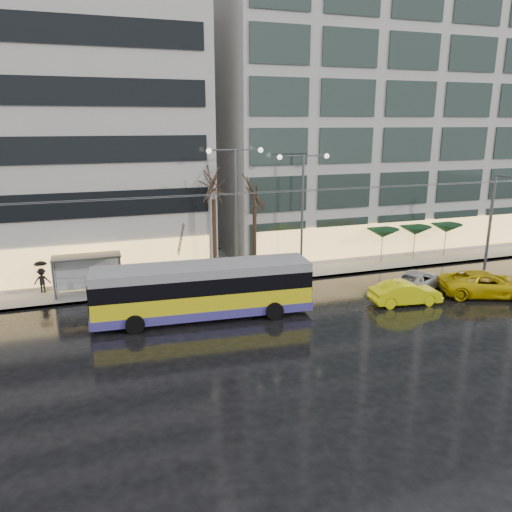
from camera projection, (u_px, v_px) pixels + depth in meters
name	position (u px, v px, depth m)	size (l,w,h in m)	color
ground	(260.00, 344.00, 25.13)	(140.00, 140.00, 0.00)	black
sidewalk	(225.00, 266.00, 38.54)	(80.00, 10.00, 0.15)	gray
kerb	(244.00, 285.00, 34.01)	(80.00, 0.10, 0.15)	slate
building_right	(389.00, 101.00, 45.13)	(32.00, 14.00, 25.00)	#AFACA7
trolleybus	(203.00, 292.00, 28.18)	(12.41, 5.17, 5.69)	yellow
catenary	(234.00, 229.00, 31.60)	(42.24, 5.12, 7.00)	#595B60
bus_shelter	(81.00, 266.00, 31.80)	(4.20, 1.60, 2.51)	#595B60
street_lamp_near	(236.00, 195.00, 34.08)	(3.96, 0.36, 9.03)	#595B60
street_lamp_far	(303.00, 196.00, 35.70)	(3.96, 0.36, 8.53)	#595B60
tree_a	(213.00, 180.00, 33.51)	(3.20, 3.20, 8.40)	black
tree_b	(255.00, 188.00, 34.80)	(3.20, 3.20, 7.70)	black
parasol_a	(383.00, 233.00, 38.91)	(2.50, 2.50, 2.65)	#595B60
parasol_b	(415.00, 231.00, 39.84)	(2.50, 2.50, 2.65)	#595B60
parasol_c	(446.00, 228.00, 40.77)	(2.50, 2.50, 2.65)	#595B60
taxi_b	(405.00, 293.00, 30.53)	(1.52, 4.35, 1.43)	#F6F40C
taxi_c	(486.00, 284.00, 31.98)	(2.63, 5.71, 1.59)	#DDBD0B
sedan_silver	(417.00, 280.00, 33.20)	(2.18, 4.73, 1.32)	silver
pedestrian_a	(110.00, 274.00, 31.23)	(1.24, 1.25, 2.19)	black
pedestrian_b	(124.00, 280.00, 31.84)	(0.93, 0.73, 1.87)	black
pedestrian_c	(42.00, 276.00, 32.11)	(1.05, 0.84, 2.11)	black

